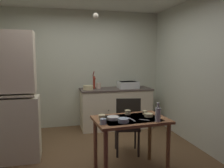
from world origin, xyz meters
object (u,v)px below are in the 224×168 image
hand_pump (94,81)px  glass_bottle (158,114)px  sink_basin (128,85)px  mixing_bowl_counter (88,88)px  teacup_mint (102,117)px  serving_bowl_wide (124,120)px  hutch_cabinet (6,102)px  chair_far_side (127,125)px  dining_table (131,127)px

hand_pump → glass_bottle: (0.45, -2.29, -0.19)m
sink_basin → mixing_bowl_counter: 0.91m
mixing_bowl_counter → glass_bottle: size_ratio=0.85×
mixing_bowl_counter → teacup_mint: bearing=-92.5°
teacup_mint → mixing_bowl_counter: bearing=87.5°
glass_bottle → serving_bowl_wide: bearing=170.1°
hutch_cabinet → glass_bottle: size_ratio=7.85×
sink_basin → glass_bottle: (-0.31, -2.25, -0.10)m
mixing_bowl_counter → teacup_mint: size_ratio=2.38×
hutch_cabinet → serving_bowl_wide: hutch_cabinet is taller
chair_far_side → teacup_mint: (-0.53, -0.54, 0.30)m
hand_pump → hutch_cabinet: bearing=-140.7°
teacup_mint → chair_far_side: bearing=45.6°
teacup_mint → dining_table: bearing=-1.9°
chair_far_side → teacup_mint: 0.81m
serving_bowl_wide → teacup_mint: teacup_mint is taller
hand_pump → chair_far_side: bearing=-78.9°
hutch_cabinet → dining_table: bearing=-24.6°
hand_pump → chair_far_side: 1.63m
dining_table → sink_basin: bearing=73.4°
hutch_cabinet → chair_far_side: hutch_cabinet is taller
hand_pump → mixing_bowl_counter: hand_pump is taller
dining_table → serving_bowl_wide: 0.27m
hutch_cabinet → mixing_bowl_counter: (1.41, 1.18, 0.01)m
glass_bottle → sink_basin: bearing=82.1°
sink_basin → chair_far_side: (-0.47, -1.46, -0.47)m
dining_table → glass_bottle: 0.43m
hutch_cabinet → chair_far_side: 1.91m
hutch_cabinet → serving_bowl_wide: bearing=-31.1°
dining_table → teacup_mint: size_ratio=11.46×
hutch_cabinet → teacup_mint: bearing=-30.4°
sink_basin → chair_far_side: bearing=-107.9°
chair_far_side → teacup_mint: bearing=-134.4°
teacup_mint → hutch_cabinet: bearing=149.6°
sink_basin → chair_far_side: sink_basin is taller
hand_pump → mixing_bowl_counter: (-0.14, -0.10, -0.12)m
dining_table → glass_bottle: (0.29, -0.24, 0.22)m
hutch_cabinet → hand_pump: (1.55, 1.27, 0.13)m
hand_pump → teacup_mint: 2.07m
mixing_bowl_counter → serving_bowl_wide: size_ratio=1.52×
hand_pump → mixing_bowl_counter: size_ratio=1.83×
dining_table → serving_bowl_wide: (-0.15, -0.16, 0.15)m
chair_far_side → serving_bowl_wide: bearing=-111.4°
sink_basin → teacup_mint: 2.24m
hutch_cabinet → mixing_bowl_counter: size_ratio=9.25×
chair_far_side → hand_pump: bearing=101.1°
chair_far_side → serving_bowl_wide: size_ratio=6.81×
dining_table → teacup_mint: (-0.40, 0.01, 0.16)m
serving_bowl_wide → dining_table: bearing=46.9°
sink_basin → hand_pump: size_ratio=1.13×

